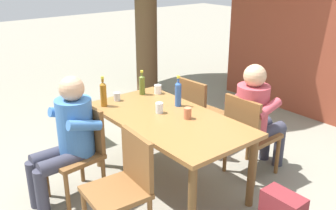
{
  "coord_description": "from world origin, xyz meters",
  "views": [
    {
      "loc": [
        2.55,
        -2.05,
        2.1
      ],
      "look_at": [
        0.0,
        0.0,
        0.84
      ],
      "focal_mm": 40.59,
      "sensor_mm": 36.0,
      "label": 1
    }
  ],
  "objects_px": {
    "dining_table": "(168,126)",
    "chair_far_right": "(248,132)",
    "person_in_white_shirt": "(68,135)",
    "person_in_plaid_shirt": "(257,114)",
    "chair_far_left": "(198,111)",
    "bottle_olive": "(142,84)",
    "cup_glass": "(159,108)",
    "backpack_by_near_side": "(86,125)",
    "chair_near_right": "(125,183)",
    "cup_white": "(158,89)",
    "brick_kiosk": "(315,16)",
    "chair_near_left": "(80,148)",
    "cup_steel": "(117,97)",
    "cup_terracotta": "(188,113)",
    "bottle_blue": "(178,93)",
    "bottle_amber": "(103,93)"
  },
  "relations": [
    {
      "from": "dining_table",
      "to": "chair_far_right",
      "type": "xyz_separation_m",
      "value": [
        0.37,
        0.73,
        -0.15
      ]
    },
    {
      "from": "person_in_white_shirt",
      "to": "person_in_plaid_shirt",
      "type": "xyz_separation_m",
      "value": [
        0.74,
        1.69,
        0.0
      ]
    },
    {
      "from": "person_in_white_shirt",
      "to": "chair_far_left",
      "type": "bearing_deg",
      "value": 89.78
    },
    {
      "from": "bottle_olive",
      "to": "chair_far_left",
      "type": "bearing_deg",
      "value": 60.68
    },
    {
      "from": "cup_glass",
      "to": "backpack_by_near_side",
      "type": "distance_m",
      "value": 1.36
    },
    {
      "from": "chair_near_right",
      "to": "person_in_white_shirt",
      "type": "xyz_separation_m",
      "value": [
        -0.74,
        -0.11,
        0.17
      ]
    },
    {
      "from": "bottle_olive",
      "to": "cup_white",
      "type": "height_order",
      "value": "bottle_olive"
    },
    {
      "from": "cup_glass",
      "to": "chair_far_left",
      "type": "bearing_deg",
      "value": 107.35
    },
    {
      "from": "chair_far_left",
      "to": "person_in_plaid_shirt",
      "type": "relative_size",
      "value": 0.74
    },
    {
      "from": "chair_far_left",
      "to": "brick_kiosk",
      "type": "distance_m",
      "value": 2.74
    },
    {
      "from": "chair_near_left",
      "to": "person_in_white_shirt",
      "type": "bearing_deg",
      "value": -86.1
    },
    {
      "from": "cup_steel",
      "to": "cup_terracotta",
      "type": "distance_m",
      "value": 0.86
    },
    {
      "from": "dining_table",
      "to": "person_in_white_shirt",
      "type": "bearing_deg",
      "value": -113.65
    },
    {
      "from": "dining_table",
      "to": "brick_kiosk",
      "type": "height_order",
      "value": "brick_kiosk"
    },
    {
      "from": "person_in_white_shirt",
      "to": "cup_glass",
      "type": "height_order",
      "value": "person_in_white_shirt"
    },
    {
      "from": "chair_far_right",
      "to": "chair_near_right",
      "type": "xyz_separation_m",
      "value": [
        0.0,
        -1.47,
        0.0
      ]
    },
    {
      "from": "cup_steel",
      "to": "backpack_by_near_side",
      "type": "relative_size",
      "value": 0.19
    },
    {
      "from": "person_in_white_shirt",
      "to": "brick_kiosk",
      "type": "height_order",
      "value": "brick_kiosk"
    },
    {
      "from": "bottle_blue",
      "to": "cup_glass",
      "type": "distance_m",
      "value": 0.28
    },
    {
      "from": "person_in_plaid_shirt",
      "to": "bottle_blue",
      "type": "height_order",
      "value": "person_in_plaid_shirt"
    },
    {
      "from": "chair_near_left",
      "to": "bottle_blue",
      "type": "distance_m",
      "value": 1.08
    },
    {
      "from": "chair_near_left",
      "to": "cup_white",
      "type": "bearing_deg",
      "value": 101.35
    },
    {
      "from": "brick_kiosk",
      "to": "person_in_white_shirt",
      "type": "bearing_deg",
      "value": -86.8
    },
    {
      "from": "bottle_amber",
      "to": "brick_kiosk",
      "type": "height_order",
      "value": "brick_kiosk"
    },
    {
      "from": "chair_near_left",
      "to": "chair_far_right",
      "type": "relative_size",
      "value": 1.0
    },
    {
      "from": "dining_table",
      "to": "cup_white",
      "type": "distance_m",
      "value": 0.69
    },
    {
      "from": "chair_far_left",
      "to": "brick_kiosk",
      "type": "height_order",
      "value": "brick_kiosk"
    },
    {
      "from": "person_in_white_shirt",
      "to": "chair_near_left",
      "type": "bearing_deg",
      "value": 93.9
    },
    {
      "from": "dining_table",
      "to": "bottle_amber",
      "type": "xyz_separation_m",
      "value": [
        -0.63,
        -0.32,
        0.22
      ]
    },
    {
      "from": "person_in_white_shirt",
      "to": "bottle_olive",
      "type": "bearing_deg",
      "value": 106.56
    },
    {
      "from": "cup_terracotta",
      "to": "bottle_blue",
      "type": "bearing_deg",
      "value": 154.94
    },
    {
      "from": "person_in_white_shirt",
      "to": "backpack_by_near_side",
      "type": "height_order",
      "value": "person_in_white_shirt"
    },
    {
      "from": "cup_steel",
      "to": "chair_far_left",
      "type": "bearing_deg",
      "value": 70.02
    },
    {
      "from": "dining_table",
      "to": "chair_far_left",
      "type": "xyz_separation_m",
      "value": [
        -0.36,
        0.73,
        -0.15
      ]
    },
    {
      "from": "bottle_amber",
      "to": "bottle_blue",
      "type": "relative_size",
      "value": 0.98
    },
    {
      "from": "chair_near_left",
      "to": "brick_kiosk",
      "type": "relative_size",
      "value": 0.35
    },
    {
      "from": "dining_table",
      "to": "person_in_white_shirt",
      "type": "xyz_separation_m",
      "value": [
        -0.37,
        -0.84,
        0.02
      ]
    },
    {
      "from": "person_in_plaid_shirt",
      "to": "backpack_by_near_side",
      "type": "relative_size",
      "value": 2.63
    },
    {
      "from": "chair_far_right",
      "to": "cup_white",
      "type": "bearing_deg",
      "value": -157.3
    },
    {
      "from": "bottle_olive",
      "to": "cup_white",
      "type": "bearing_deg",
      "value": 60.99
    },
    {
      "from": "bottle_blue",
      "to": "cup_terracotta",
      "type": "height_order",
      "value": "bottle_blue"
    },
    {
      "from": "chair_near_right",
      "to": "bottle_blue",
      "type": "xyz_separation_m",
      "value": [
        -0.54,
        0.99,
        0.37
      ]
    },
    {
      "from": "cup_glass",
      "to": "brick_kiosk",
      "type": "height_order",
      "value": "brick_kiosk"
    },
    {
      "from": "chair_far_left",
      "to": "backpack_by_near_side",
      "type": "distance_m",
      "value": 1.38
    },
    {
      "from": "chair_far_right",
      "to": "backpack_by_near_side",
      "type": "height_order",
      "value": "chair_far_right"
    },
    {
      "from": "chair_far_right",
      "to": "brick_kiosk",
      "type": "distance_m",
      "value": 2.9
    },
    {
      "from": "chair_far_right",
      "to": "person_in_white_shirt",
      "type": "bearing_deg",
      "value": -115.16
    },
    {
      "from": "bottle_amber",
      "to": "cup_white",
      "type": "distance_m",
      "value": 0.66
    },
    {
      "from": "chair_near_left",
      "to": "cup_glass",
      "type": "height_order",
      "value": "chair_near_left"
    },
    {
      "from": "chair_far_left",
      "to": "cup_steel",
      "type": "relative_size",
      "value": 10.09
    }
  ]
}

